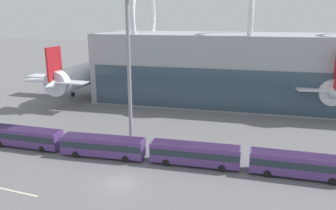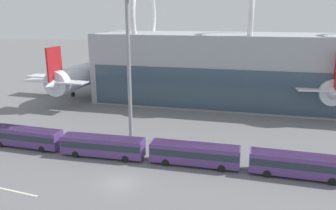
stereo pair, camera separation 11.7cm
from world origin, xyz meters
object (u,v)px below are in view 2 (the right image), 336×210
Objects in this scene: shuttle_bus_3 at (195,153)px; airliner_at_gate_far at (311,80)px; shuttle_bus_1 at (25,136)px; shuttle_bus_2 at (103,145)px; shuttle_bus_4 at (299,164)px; floodlight_mast at (128,55)px; airliner_at_gate_near at (87,74)px.

airliner_at_gate_far is at bearing 61.64° from shuttle_bus_3.
shuttle_bus_1 is 13.45m from shuttle_bus_2.
airliner_at_gate_far is 2.78× the size of shuttle_bus_3.
shuttle_bus_2 is (13.44, -0.52, 0.00)m from shuttle_bus_1.
shuttle_bus_4 is at bearing -1.40° from shuttle_bus_2.
airliner_at_gate_far is 2.77× the size of shuttle_bus_1.
shuttle_bus_2 is 13.45m from shuttle_bus_3.
floodlight_mast reaches higher than shuttle_bus_1.
airliner_at_gate_near is 0.99× the size of airliner_at_gate_far.
airliner_at_gate_far is 2.77× the size of shuttle_bus_2.
shuttle_bus_1 is at bearing -179.05° from shuttle_bus_4.
floodlight_mast is (-25.77, 8.60, 12.17)m from shuttle_bus_4.
shuttle_bus_4 is 0.53× the size of floodlight_mast.
airliner_at_gate_near reaches higher than shuttle_bus_4.
shuttle_bus_4 is (26.89, 0.15, 0.00)m from shuttle_bus_2.
airliner_at_gate_near is at bearing 145.88° from shuttle_bus_4.
airliner_at_gate_near is 2.73× the size of shuttle_bus_2.
shuttle_bus_4 is at bearing 161.06° from airliner_at_gate_far.
airliner_at_gate_far reaches higher than shuttle_bus_2.
shuttle_bus_3 is (-20.67, -38.91, -3.81)m from airliner_at_gate_far.
floodlight_mast reaches higher than shuttle_bus_2.
shuttle_bus_3 is at bearing 1.71° from shuttle_bus_1.
shuttle_bus_3 and shuttle_bus_4 have the same top height.
shuttle_bus_2 is at bearing 130.55° from airliner_at_gate_far.
floodlight_mast is at bearing 124.29° from airliner_at_gate_far.
shuttle_bus_2 is at bearing -147.04° from airliner_at_gate_near.
shuttle_bus_3 is 19.25m from floodlight_mast.
airliner_at_gate_far is 39.97m from shuttle_bus_4.
airliner_at_gate_near is 57.28m from shuttle_bus_4.
shuttle_bus_1 is (-47.56, -38.75, -3.81)m from airliner_at_gate_far.
shuttle_bus_1 is 1.00× the size of shuttle_bus_2.
airliner_at_gate_far is at bearing 42.76° from floodlight_mast.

